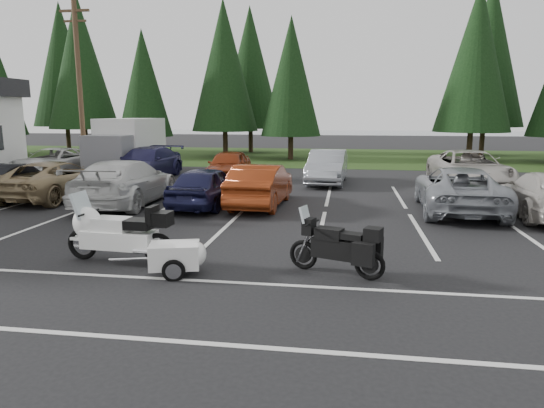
{
  "coord_description": "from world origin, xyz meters",
  "views": [
    {
      "loc": [
        3.83,
        -12.12,
        3.2
      ],
      "look_at": [
        2.06,
        -0.5,
        0.98
      ],
      "focal_mm": 32.0,
      "sensor_mm": 36.0,
      "label": 1
    }
  ],
  "objects_px": {
    "car_far_3": "(327,167)",
    "adventure_motorcycle": "(336,242)",
    "car_near_4": "(206,186)",
    "car_far_2": "(228,166)",
    "utility_pole": "(79,84)",
    "touring_motorcycle": "(119,228)",
    "box_truck": "(124,146)",
    "car_near_6": "(459,189)",
    "cargo_trailer": "(175,259)",
    "car_near_1": "(10,181)",
    "car_far_0": "(54,163)",
    "car_near_3": "(126,182)",
    "car_near_5": "(261,185)",
    "car_near_2": "(56,180)",
    "car_far_1": "(146,163)",
    "car_far_4": "(469,169)"
  },
  "relations": [
    {
      "from": "car_far_3",
      "to": "adventure_motorcycle",
      "type": "height_order",
      "value": "car_far_3"
    },
    {
      "from": "car_near_4",
      "to": "car_far_2",
      "type": "xyz_separation_m",
      "value": [
        -0.76,
        6.34,
        0.02
      ]
    },
    {
      "from": "utility_pole",
      "to": "touring_motorcycle",
      "type": "relative_size",
      "value": 3.23
    },
    {
      "from": "box_truck",
      "to": "car_near_6",
      "type": "xyz_separation_m",
      "value": [
        15.51,
        -8.23,
        -0.71
      ]
    },
    {
      "from": "utility_pole",
      "to": "cargo_trailer",
      "type": "bearing_deg",
      "value": -55.36
    },
    {
      "from": "car_near_1",
      "to": "car_far_0",
      "type": "xyz_separation_m",
      "value": [
        -2.08,
        6.04,
        0.05
      ]
    },
    {
      "from": "box_truck",
      "to": "car_far_2",
      "type": "relative_size",
      "value": 1.31
    },
    {
      "from": "car_far_3",
      "to": "car_near_3",
      "type": "bearing_deg",
      "value": -133.81
    },
    {
      "from": "car_far_2",
      "to": "adventure_motorcycle",
      "type": "distance_m",
      "value": 14.0
    },
    {
      "from": "car_near_6",
      "to": "car_far_2",
      "type": "xyz_separation_m",
      "value": [
        -9.18,
        5.96,
        -0.01
      ]
    },
    {
      "from": "car_near_5",
      "to": "car_far_0",
      "type": "bearing_deg",
      "value": -25.03
    },
    {
      "from": "car_far_3",
      "to": "touring_motorcycle",
      "type": "relative_size",
      "value": 1.65
    },
    {
      "from": "car_near_3",
      "to": "car_near_2",
      "type": "bearing_deg",
      "value": -16.11
    },
    {
      "from": "car_far_2",
      "to": "cargo_trailer",
      "type": "height_order",
      "value": "car_far_2"
    },
    {
      "from": "adventure_motorcycle",
      "to": "car_far_2",
      "type": "bearing_deg",
      "value": 132.67
    },
    {
      "from": "car_near_1",
      "to": "car_near_6",
      "type": "relative_size",
      "value": 0.77
    },
    {
      "from": "car_near_4",
      "to": "car_far_1",
      "type": "xyz_separation_m",
      "value": [
        -4.99,
        6.58,
        0.06
      ]
    },
    {
      "from": "utility_pole",
      "to": "box_truck",
      "type": "bearing_deg",
      "value": 14.04
    },
    {
      "from": "adventure_motorcycle",
      "to": "car_far_3",
      "type": "bearing_deg",
      "value": 113.23
    },
    {
      "from": "car_near_3",
      "to": "car_far_0",
      "type": "height_order",
      "value": "car_near_3"
    },
    {
      "from": "car_near_2",
      "to": "car_near_6",
      "type": "bearing_deg",
      "value": -179.76
    },
    {
      "from": "car_far_2",
      "to": "car_far_4",
      "type": "bearing_deg",
      "value": -2.98
    },
    {
      "from": "car_near_4",
      "to": "adventure_motorcycle",
      "type": "distance_m",
      "value": 8.04
    },
    {
      "from": "car_far_2",
      "to": "car_far_3",
      "type": "distance_m",
      "value": 4.67
    },
    {
      "from": "car_far_4",
      "to": "adventure_motorcycle",
      "type": "distance_m",
      "value": 13.82
    },
    {
      "from": "car_far_3",
      "to": "car_far_2",
      "type": "bearing_deg",
      "value": -177.1
    },
    {
      "from": "box_truck",
      "to": "cargo_trailer",
      "type": "distance_m",
      "value": 17.89
    },
    {
      "from": "car_far_2",
      "to": "car_far_3",
      "type": "relative_size",
      "value": 0.93
    },
    {
      "from": "car_far_2",
      "to": "cargo_trailer",
      "type": "bearing_deg",
      "value": -82.42
    },
    {
      "from": "car_far_1",
      "to": "adventure_motorcycle",
      "type": "height_order",
      "value": "car_far_1"
    },
    {
      "from": "car_near_2",
      "to": "car_near_3",
      "type": "bearing_deg",
      "value": 167.26
    },
    {
      "from": "car_near_3",
      "to": "car_near_6",
      "type": "relative_size",
      "value": 1.03
    },
    {
      "from": "adventure_motorcycle",
      "to": "car_far_4",
      "type": "bearing_deg",
      "value": 86.8
    },
    {
      "from": "car_far_2",
      "to": "adventure_motorcycle",
      "type": "height_order",
      "value": "car_far_2"
    },
    {
      "from": "car_far_2",
      "to": "car_far_4",
      "type": "height_order",
      "value": "car_far_4"
    },
    {
      "from": "car_near_2",
      "to": "car_far_0",
      "type": "xyz_separation_m",
      "value": [
        -3.7,
        5.66,
        0.02
      ]
    },
    {
      "from": "car_near_3",
      "to": "car_far_3",
      "type": "height_order",
      "value": "car_near_3"
    },
    {
      "from": "car_near_2",
      "to": "car_far_1",
      "type": "relative_size",
      "value": 0.97
    },
    {
      "from": "car_near_5",
      "to": "cargo_trailer",
      "type": "height_order",
      "value": "car_near_5"
    },
    {
      "from": "utility_pole",
      "to": "car_far_0",
      "type": "bearing_deg",
      "value": -112.58
    },
    {
      "from": "box_truck",
      "to": "adventure_motorcycle",
      "type": "distance_m",
      "value": 19.2
    },
    {
      "from": "car_near_5",
      "to": "car_near_6",
      "type": "bearing_deg",
      "value": -177.84
    },
    {
      "from": "box_truck",
      "to": "car_far_3",
      "type": "bearing_deg",
      "value": -11.7
    },
    {
      "from": "car_near_4",
      "to": "touring_motorcycle",
      "type": "distance_m",
      "value": 6.49
    },
    {
      "from": "utility_pole",
      "to": "touring_motorcycle",
      "type": "height_order",
      "value": "utility_pole"
    },
    {
      "from": "box_truck",
      "to": "cargo_trailer",
      "type": "relative_size",
      "value": 3.96
    },
    {
      "from": "car_far_3",
      "to": "car_far_0",
      "type": "bearing_deg",
      "value": -177.33
    },
    {
      "from": "utility_pole",
      "to": "car_far_0",
      "type": "xyz_separation_m",
      "value": [
        -0.71,
        -1.71,
        -3.97
      ]
    },
    {
      "from": "car_far_0",
      "to": "cargo_trailer",
      "type": "relative_size",
      "value": 3.72
    },
    {
      "from": "car_near_1",
      "to": "touring_motorcycle",
      "type": "height_order",
      "value": "touring_motorcycle"
    }
  ]
}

